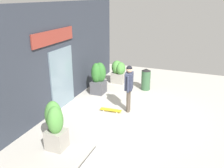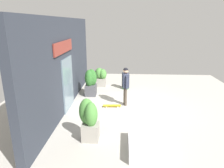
{
  "view_description": "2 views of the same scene",
  "coord_description": "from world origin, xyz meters",
  "px_view_note": "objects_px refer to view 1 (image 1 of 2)",
  "views": [
    {
      "loc": [
        -7.65,
        -2.33,
        4.05
      ],
      "look_at": [
        0.03,
        0.75,
        1.03
      ],
      "focal_mm": 39.39,
      "sensor_mm": 36.0,
      "label": 1
    },
    {
      "loc": [
        -8.49,
        0.26,
        3.62
      ],
      "look_at": [
        0.03,
        0.75,
        1.03
      ],
      "focal_mm": 32.54,
      "sensor_mm": 36.0,
      "label": 2
    }
  ],
  "objects_px": {
    "planter_box_mid": "(118,71)",
    "trash_bin": "(146,79)",
    "planter_box_right": "(98,78)",
    "skateboard": "(111,110)",
    "planter_box_left": "(55,123)",
    "skateboarder": "(129,84)"
  },
  "relations": [
    {
      "from": "skateboarder",
      "to": "trash_bin",
      "type": "distance_m",
      "value": 2.44
    },
    {
      "from": "planter_box_mid",
      "to": "planter_box_right",
      "type": "bearing_deg",
      "value": 167.36
    },
    {
      "from": "planter_box_right",
      "to": "planter_box_mid",
      "type": "bearing_deg",
      "value": -12.64
    },
    {
      "from": "planter_box_mid",
      "to": "trash_bin",
      "type": "xyz_separation_m",
      "value": [
        -0.38,
        -1.45,
        -0.11
      ]
    },
    {
      "from": "planter_box_right",
      "to": "planter_box_mid",
      "type": "xyz_separation_m",
      "value": [
        1.54,
        -0.35,
        -0.1
      ]
    },
    {
      "from": "planter_box_right",
      "to": "planter_box_mid",
      "type": "distance_m",
      "value": 1.58
    },
    {
      "from": "planter_box_mid",
      "to": "trash_bin",
      "type": "relative_size",
      "value": 1.12
    },
    {
      "from": "skateboard",
      "to": "planter_box_left",
      "type": "xyz_separation_m",
      "value": [
        -2.65,
        0.56,
        0.69
      ]
    },
    {
      "from": "planter_box_left",
      "to": "trash_bin",
      "type": "distance_m",
      "value": 5.44
    },
    {
      "from": "skateboard",
      "to": "planter_box_left",
      "type": "distance_m",
      "value": 2.79
    },
    {
      "from": "skateboarder",
      "to": "skateboard",
      "type": "xyz_separation_m",
      "value": [
        -0.28,
        0.58,
        -1.01
      ]
    },
    {
      "from": "skateboarder",
      "to": "planter_box_left",
      "type": "distance_m",
      "value": 3.16
    },
    {
      "from": "planter_box_right",
      "to": "trash_bin",
      "type": "relative_size",
      "value": 1.38
    },
    {
      "from": "skateboarder",
      "to": "planter_box_right",
      "type": "relative_size",
      "value": 1.28
    },
    {
      "from": "skateboarder",
      "to": "planter_box_right",
      "type": "xyz_separation_m",
      "value": [
        1.21,
        1.77,
        -0.37
      ]
    },
    {
      "from": "trash_bin",
      "to": "skateboard",
      "type": "bearing_deg",
      "value": 166.89
    },
    {
      "from": "planter_box_right",
      "to": "planter_box_mid",
      "type": "height_order",
      "value": "planter_box_right"
    },
    {
      "from": "skateboarder",
      "to": "planter_box_mid",
      "type": "bearing_deg",
      "value": -72.37
    },
    {
      "from": "skateboarder",
      "to": "trash_bin",
      "type": "height_order",
      "value": "skateboarder"
    },
    {
      "from": "planter_box_left",
      "to": "planter_box_right",
      "type": "relative_size",
      "value": 1.0
    },
    {
      "from": "skateboarder",
      "to": "trash_bin",
      "type": "xyz_separation_m",
      "value": [
        2.37,
        -0.03,
        -0.58
      ]
    },
    {
      "from": "skateboard",
      "to": "planter_box_left",
      "type": "relative_size",
      "value": 0.6
    }
  ]
}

